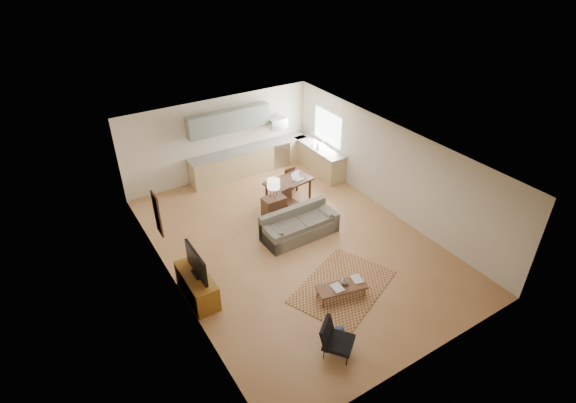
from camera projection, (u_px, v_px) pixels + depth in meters
room at (294, 200)px, 11.34m from camera, size 9.00×9.00×9.00m
kitchen_counter_back at (250, 160)px, 15.23m from camera, size 4.26×0.64×0.92m
kitchen_counter_right at (319, 159)px, 15.29m from camera, size 0.64×2.26×0.92m
kitchen_range at (278, 153)px, 15.73m from camera, size 0.62×0.62×0.90m
kitchen_microwave at (277, 123)px, 15.16m from camera, size 0.62×0.40×0.35m
upper_cabinets at (229, 121)px, 14.28m from camera, size 2.80×0.34×0.70m
window_right at (328, 127)px, 14.85m from camera, size 0.02×1.40×1.05m
wall_art_left at (158, 214)px, 10.44m from camera, size 0.06×0.42×1.10m
triptych at (216, 128)px, 14.30m from camera, size 1.70×0.04×0.50m
rug at (343, 287)px, 10.59m from camera, size 2.88×2.49×0.02m
sofa at (300, 224)px, 12.13m from camera, size 2.19×0.98×0.76m
coffee_table at (341, 292)px, 10.21m from camera, size 1.23×0.70×0.35m
book_a at (333, 290)px, 10.01m from camera, size 0.26×0.33×0.03m
book_b at (353, 280)px, 10.28m from camera, size 0.35×0.40×0.02m
vase at (345, 281)px, 10.13m from camera, size 0.21×0.21×0.19m
armchair at (339, 340)px, 8.79m from camera, size 0.91×0.91×0.74m
tv_credenza at (197, 286)px, 10.17m from camera, size 0.54×1.40×0.65m
tv at (196, 263)px, 9.85m from camera, size 0.11×1.08×0.65m
console_table at (274, 209)px, 12.82m from camera, size 0.65×0.44×0.74m
table_lamp at (274, 189)px, 12.46m from camera, size 0.41×0.41×0.59m
dining_table at (288, 191)px, 13.69m from camera, size 1.51×1.00×0.72m
dining_chair_near at (291, 202)px, 13.04m from camera, size 0.45×0.47×0.80m
dining_chair_far at (286, 177)px, 14.29m from camera, size 0.44×0.46×0.83m
laptop at (298, 176)px, 13.50m from camera, size 0.34×0.29×0.23m
soap_bottle at (318, 145)px, 14.92m from camera, size 0.10×0.10×0.19m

